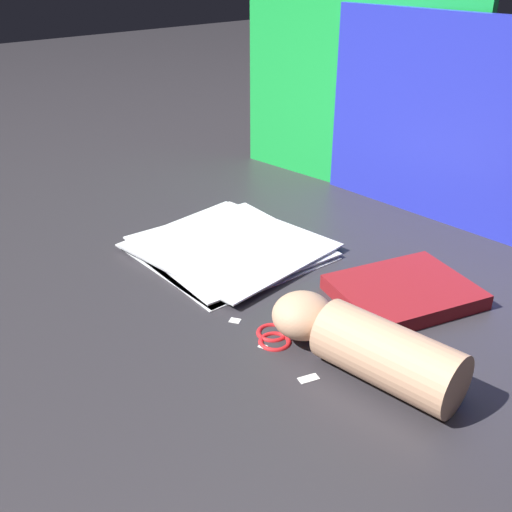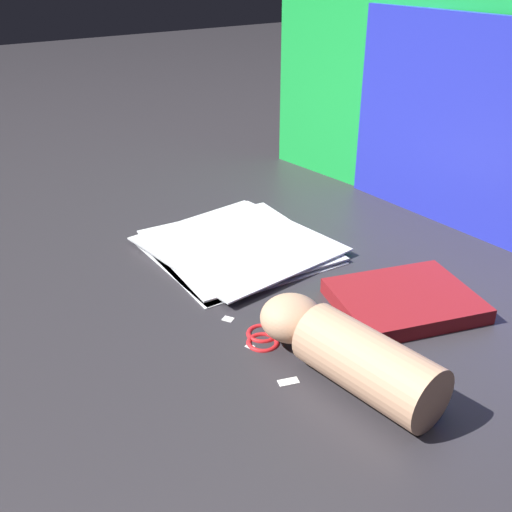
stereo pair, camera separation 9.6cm
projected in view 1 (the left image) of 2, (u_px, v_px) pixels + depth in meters
name	position (u px, v px, depth m)	size (l,w,h in m)	color
ground_plane	(249.00, 280.00, 1.01)	(6.00, 6.00, 0.00)	#2D2B30
backdrop_panel_left	(351.00, 68.00, 1.29)	(0.59, 0.08, 0.53)	green
backdrop_panel_center	(503.00, 135.00, 1.08)	(0.77, 0.04, 0.40)	#2833D1
paper_stack	(228.00, 247.00, 1.10)	(0.34, 0.32, 0.02)	white
book_closed	(404.00, 292.00, 0.95)	(0.22, 0.25, 0.02)	maroon
scissors	(288.00, 334.00, 0.86)	(0.14, 0.15, 0.01)	silver
hand_forearm	(364.00, 344.00, 0.78)	(0.28, 0.12, 0.08)	tan
paper_scrap_near	(235.00, 320.00, 0.90)	(0.02, 0.02, 0.00)	white
paper_scrap_mid	(309.00, 378.00, 0.78)	(0.02, 0.03, 0.00)	white
paper_scrap_far	(263.00, 346.00, 0.84)	(0.01, 0.01, 0.00)	white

